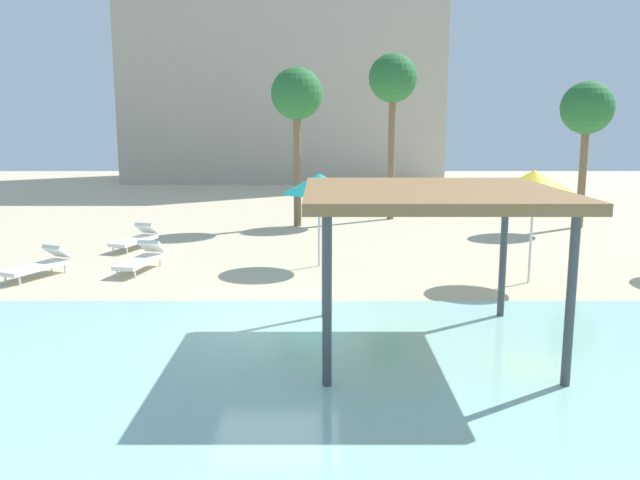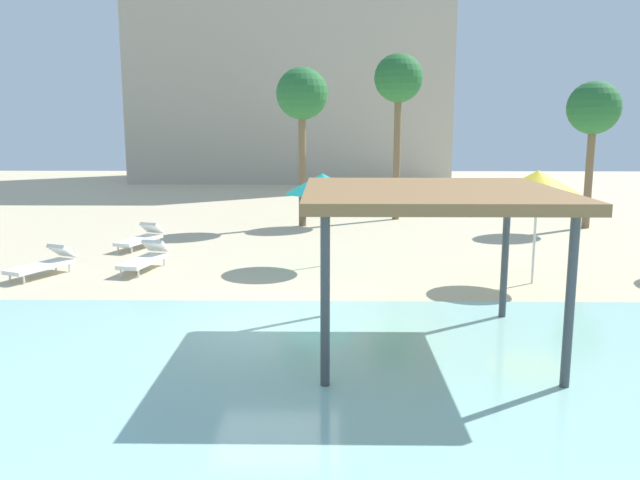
# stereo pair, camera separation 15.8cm
# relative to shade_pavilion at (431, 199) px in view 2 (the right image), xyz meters

# --- Properties ---
(ground_plane) EXTENTS (80.00, 80.00, 0.00)m
(ground_plane) POSITION_rel_shade_pavilion_xyz_m (-2.73, 1.34, -2.61)
(ground_plane) COLOR beige
(lagoon_water) EXTENTS (44.00, 13.50, 0.04)m
(lagoon_water) POSITION_rel_shade_pavilion_xyz_m (-2.73, -3.91, -2.59)
(lagoon_water) COLOR #99D1C6
(lagoon_water) RESTS_ON ground
(shade_pavilion) EXTENTS (4.23, 4.23, 2.79)m
(shade_pavilion) POSITION_rel_shade_pavilion_xyz_m (0.00, 0.00, 0.00)
(shade_pavilion) COLOR #42474C
(shade_pavilion) RESTS_ON ground
(beach_umbrella_teal_1) EXTENTS (1.96, 1.96, 2.53)m
(beach_umbrella_teal_1) POSITION_rel_shade_pavilion_xyz_m (-1.89, 6.50, -0.35)
(beach_umbrella_teal_1) COLOR silver
(beach_umbrella_teal_1) RESTS_ON ground
(beach_umbrella_yellow_2) EXTENTS (1.90, 1.90, 2.75)m
(beach_umbrella_yellow_2) POSITION_rel_shade_pavilion_xyz_m (3.24, 4.66, -0.13)
(beach_umbrella_yellow_2) COLOR silver
(beach_umbrella_yellow_2) RESTS_ON ground
(lounge_chair_1) EXTENTS (1.33, 1.97, 0.74)m
(lounge_chair_1) POSITION_rel_shade_pavilion_xyz_m (-8.96, 5.31, -2.28)
(lounge_chair_1) COLOR white
(lounge_chair_1) RESTS_ON ground
(lounge_chair_2) EXTENTS (1.17, 1.99, 0.74)m
(lounge_chair_2) POSITION_rel_shade_pavilion_xyz_m (-7.55, 9.07, -2.28)
(lounge_chair_2) COLOR white
(lounge_chair_2) RESTS_ON ground
(lounge_chair_3) EXTENTS (0.98, 1.98, 0.74)m
(lounge_chair_3) POSITION_rel_shade_pavilion_xyz_m (-6.57, 6.00, -2.28)
(lounge_chair_3) COLOR white
(lounge_chair_3) RESTS_ON ground
(palm_tree_0) EXTENTS (1.90, 1.90, 5.33)m
(palm_tree_0) POSITION_rel_shade_pavilion_xyz_m (7.80, 13.17, 1.66)
(palm_tree_0) COLOR brown
(palm_tree_0) RESTS_ON ground
(palm_tree_1) EXTENTS (1.90, 1.90, 5.85)m
(palm_tree_1) POSITION_rel_shade_pavilion_xyz_m (-2.71, 13.50, 2.16)
(palm_tree_1) COLOR brown
(palm_tree_1) RESTS_ON ground
(palm_tree_2) EXTENTS (1.90, 1.90, 6.52)m
(palm_tree_2) POSITION_rel_shade_pavilion_xyz_m (0.98, 15.29, 2.79)
(palm_tree_2) COLOR brown
(palm_tree_2) RESTS_ON ground
(hotel_block_0) EXTENTS (20.36, 8.48, 19.64)m
(hotel_block_0) POSITION_rel_shade_pavilion_xyz_m (-4.26, 34.24, 7.21)
(hotel_block_0) COLOR #B2A893
(hotel_block_0) RESTS_ON ground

